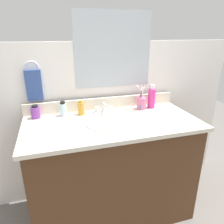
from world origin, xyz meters
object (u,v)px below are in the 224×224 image
Objects in this scene: bottle_cream_purple at (35,112)px; soap_bar at (129,108)px; bottle_gel_clear at (63,109)px; hand_towel at (34,85)px; faucet at (104,109)px; bottle_soap_pink at (152,97)px; cup_pink at (141,103)px; bottle_oil_amber at (81,108)px.

bottle_cream_purple reaches higher than soap_bar.
hand_towel is at bearing 154.40° from bottle_gel_clear.
bottle_soap_pink is at bearing 0.60° from faucet.
bottle_cream_purple is 0.80m from cup_pink.
hand_towel is 0.19m from bottle_cream_purple.
bottle_oil_amber reaches higher than bottle_cream_purple.
bottle_oil_amber is (-0.17, 0.01, 0.02)m from faucet.
hand_towel is 2.01× the size of bottle_oil_amber.
bottle_soap_pink is 0.57m from bottle_oil_amber.
faucet is at bearing 179.41° from cup_pink.
cup_pink reaches higher than faucet.
bottle_soap_pink is at bearing -0.34° from bottle_oil_amber.
faucet reaches higher than soap_bar.
bottle_oil_amber is at bearing 177.49° from faucet.
soap_bar is (0.37, -0.00, -0.04)m from bottle_oil_amber.
hand_towel is at bearing 173.06° from bottle_soap_pink.
bottle_soap_pink is at bearing -1.82° from bottle_cream_purple.
cup_pink reaches higher than bottle_gel_clear.
bottle_soap_pink is at bearing 0.05° from soap_bar.
bottle_soap_pink is 2.98× the size of soap_bar.
bottle_oil_amber is 0.99× the size of bottle_gel_clear.
bottle_oil_amber is 1.71× the size of soap_bar.
faucet is 0.31m from cup_pink.
hand_towel is 0.37m from bottle_oil_amber.
bottle_oil_amber is (-0.57, 0.00, -0.04)m from bottle_soap_pink.
faucet is 0.20m from soap_bar.
bottle_oil_amber is (0.31, -0.10, -0.17)m from hand_towel.
bottle_gel_clear is 0.61m from cup_pink.
hand_towel is 1.15× the size of bottle_soap_pink.
bottle_cream_purple is 0.50× the size of cup_pink.
soap_bar is at bearing -179.95° from bottle_soap_pink.
faucet is 1.65× the size of bottle_cream_purple.
hand_towel is 0.27m from bottle_gel_clear.
cup_pink is at bearing -3.92° from soap_bar.
bottle_oil_amber is 0.48m from cup_pink.
faucet is at bearing -2.51° from bottle_oil_amber.
cup_pink is (0.31, -0.00, 0.02)m from faucet.
faucet is 0.40m from bottle_soap_pink.
bottle_gel_clear is at bearing -25.60° from hand_towel.
soap_bar is (0.20, 0.00, -0.02)m from faucet.
soap_bar is at bearing -2.34° from bottle_cream_purple.
bottle_cream_purple is (-0.89, 0.03, -0.04)m from bottle_soap_pink.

